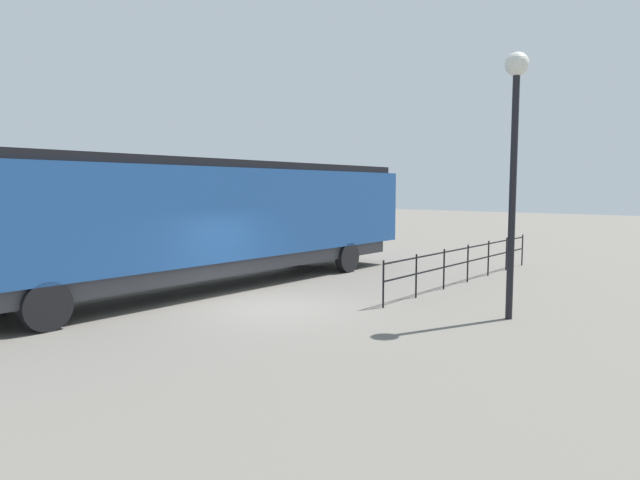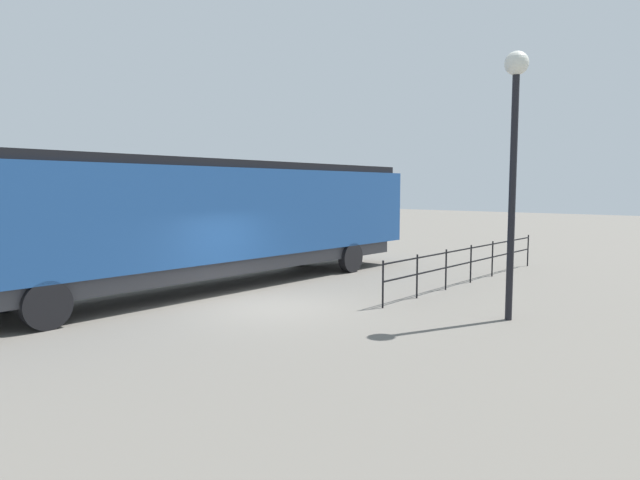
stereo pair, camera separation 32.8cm
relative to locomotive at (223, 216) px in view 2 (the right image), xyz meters
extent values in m
plane|color=#666059|center=(3.35, -1.24, -2.23)|extent=(120.00, 120.00, 0.00)
cube|color=navy|center=(0.00, -0.56, 0.12)|extent=(2.90, 17.14, 2.70)
cube|color=black|center=(0.00, 6.69, -0.28)|extent=(2.78, 2.64, 1.89)
cube|color=black|center=(0.00, -0.56, 1.60)|extent=(2.61, 16.46, 0.24)
cube|color=#38383D|center=(0.00, -0.56, -1.45)|extent=(2.61, 15.77, 0.45)
cylinder|color=black|center=(-1.30, 4.92, -1.68)|extent=(0.30, 1.10, 1.10)
cylinder|color=black|center=(1.30, 4.92, -1.68)|extent=(0.30, 1.10, 1.10)
cylinder|color=black|center=(-1.30, -6.05, -1.68)|extent=(0.30, 1.10, 1.10)
cylinder|color=black|center=(1.30, -6.05, -1.68)|extent=(0.30, 1.10, 1.10)
cylinder|color=black|center=(8.66, 1.48, 0.66)|extent=(0.16, 0.16, 5.77)
sphere|color=silver|center=(8.66, 1.48, 3.71)|extent=(0.54, 0.54, 0.54)
cube|color=black|center=(5.68, 5.71, -1.08)|extent=(0.04, 10.22, 0.04)
cube|color=black|center=(5.68, 5.71, -1.54)|extent=(0.04, 10.22, 0.04)
cylinder|color=black|center=(5.68, 0.60, -1.60)|extent=(0.05, 0.05, 1.25)
cylinder|color=black|center=(5.68, 2.31, -1.60)|extent=(0.05, 0.05, 1.25)
cylinder|color=black|center=(5.68, 4.01, -1.60)|extent=(0.05, 0.05, 1.25)
cylinder|color=black|center=(5.68, 5.71, -1.60)|extent=(0.05, 0.05, 1.25)
cylinder|color=black|center=(5.68, 7.42, -1.60)|extent=(0.05, 0.05, 1.25)
cylinder|color=black|center=(5.68, 9.12, -1.60)|extent=(0.05, 0.05, 1.25)
cylinder|color=black|center=(5.68, 10.82, -1.60)|extent=(0.05, 0.05, 1.25)
camera|label=1|loc=(13.40, -11.37, 0.89)|focal=30.99mm
camera|label=2|loc=(13.65, -11.15, 0.89)|focal=30.99mm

